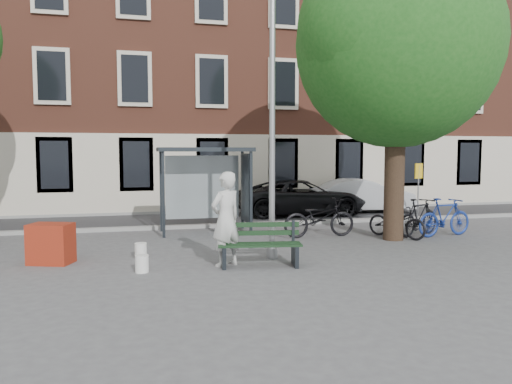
{
  "coord_description": "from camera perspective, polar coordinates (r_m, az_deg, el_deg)",
  "views": [
    {
      "loc": [
        -3.15,
        -11.16,
        2.5
      ],
      "look_at": [
        0.1,
        1.97,
        1.4
      ],
      "focal_mm": 35.0,
      "sensor_mm": 36.0,
      "label": 1
    }
  ],
  "objects": [
    {
      "name": "ground",
      "position": [
        11.86,
        1.82,
        -7.52
      ],
      "size": [
        90.0,
        90.0,
        0.0
      ],
      "primitive_type": "plane",
      "color": "#4C4C4F",
      "rests_on": "ground"
    },
    {
      "name": "road",
      "position": [
        18.6,
        -4.05,
        -3.07
      ],
      "size": [
        40.0,
        4.0,
        0.01
      ],
      "primitive_type": "cube",
      "color": "#28282B",
      "rests_on": "ground"
    },
    {
      "name": "curb_near",
      "position": [
        16.64,
        -2.86,
        -3.79
      ],
      "size": [
        40.0,
        0.25,
        0.12
      ],
      "primitive_type": "cube",
      "color": "gray",
      "rests_on": "ground"
    },
    {
      "name": "curb_far",
      "position": [
        20.55,
        -5.01,
        -2.19
      ],
      "size": [
        40.0,
        0.25,
        0.12
      ],
      "primitive_type": "cube",
      "color": "gray",
      "rests_on": "ground"
    },
    {
      "name": "building_row",
      "position": [
        24.78,
        -6.61,
        15.09
      ],
      "size": [
        30.0,
        8.0,
        14.0
      ],
      "primitive_type": "cube",
      "color": "brown",
      "rests_on": "ground"
    },
    {
      "name": "lamppost",
      "position": [
        11.6,
        1.85,
        6.05
      ],
      "size": [
        0.28,
        0.35,
        6.11
      ],
      "color": "#9EA0A3",
      "rests_on": "ground"
    },
    {
      "name": "tree_right",
      "position": [
        14.78,
        16.14,
        16.64
      ],
      "size": [
        5.76,
        5.6,
        8.2
      ],
      "color": "black",
      "rests_on": "ground"
    },
    {
      "name": "bus_shelter",
      "position": [
        15.49,
        -4.47,
        2.48
      ],
      "size": [
        2.85,
        1.45,
        2.62
      ],
      "color": "#1E2328",
      "rests_on": "ground"
    },
    {
      "name": "painter",
      "position": [
        10.87,
        -3.46,
        -3.11
      ],
      "size": [
        0.9,
        0.8,
        2.07
      ],
      "primitive_type": "imported",
      "rotation": [
        0.0,
        0.0,
        3.64
      ],
      "color": "silver",
      "rests_on": "ground"
    },
    {
      "name": "bench",
      "position": [
        10.95,
        0.4,
        -6.26
      ],
      "size": [
        1.88,
        0.86,
        0.93
      ],
      "rotation": [
        0.0,
        0.0,
        -0.16
      ],
      "color": "#1E2328",
      "rests_on": "ground"
    },
    {
      "name": "bike_a",
      "position": [
        14.69,
        7.23,
        -2.94
      ],
      "size": [
        2.19,
        0.81,
        1.14
      ],
      "primitive_type": "imported",
      "rotation": [
        0.0,
        0.0,
        1.6
      ],
      "color": "black",
      "rests_on": "ground"
    },
    {
      "name": "bike_b",
      "position": [
        15.72,
        20.75,
        -2.7
      ],
      "size": [
        1.96,
        0.82,
        1.14
      ],
      "primitive_type": "imported",
      "rotation": [
        0.0,
        0.0,
        1.72
      ],
      "color": "navy",
      "rests_on": "ground"
    },
    {
      "name": "bike_c",
      "position": [
        15.03,
        15.78,
        -3.23
      ],
      "size": [
        1.46,
        1.93,
        0.97
      ],
      "primitive_type": "imported",
      "rotation": [
        0.0,
        0.0,
        0.51
      ],
      "color": "black",
      "rests_on": "ground"
    },
    {
      "name": "bike_d",
      "position": [
        15.59,
        18.14,
        -2.72
      ],
      "size": [
        1.91,
        1.28,
        1.12
      ],
      "primitive_type": "imported",
      "rotation": [
        0.0,
        0.0,
        2.01
      ],
      "color": "black",
      "rests_on": "ground"
    },
    {
      "name": "car_dark",
      "position": [
        19.73,
        5.24,
        -0.61
      ],
      "size": [
        5.13,
        2.57,
        1.39
      ],
      "primitive_type": "imported",
      "rotation": [
        0.0,
        0.0,
        1.52
      ],
      "color": "black",
      "rests_on": "ground"
    },
    {
      "name": "car_silver",
      "position": [
        20.83,
        12.02,
        -0.42
      ],
      "size": [
        4.36,
        1.96,
        1.39
      ],
      "primitive_type": "imported",
      "rotation": [
        0.0,
        0.0,
        1.45
      ],
      "color": "#B8BBC0",
      "rests_on": "ground"
    },
    {
      "name": "red_stand",
      "position": [
        12.07,
        -22.39,
        -5.48
      ],
      "size": [
        1.05,
        0.87,
        0.9
      ],
      "primitive_type": "cube",
      "rotation": [
        0.0,
        0.0,
        -0.35
      ],
      "color": "maroon",
      "rests_on": "ground"
    },
    {
      "name": "bucket_b",
      "position": [
        12.09,
        -13.03,
        -6.54
      ],
      "size": [
        0.37,
        0.37,
        0.36
      ],
      "primitive_type": "cylinder",
      "rotation": [
        0.0,
        0.0,
        0.41
      ],
      "color": "white",
      "rests_on": "ground"
    },
    {
      "name": "bucket_c",
      "position": [
        10.7,
        -12.91,
        -7.99
      ],
      "size": [
        0.28,
        0.28,
        0.36
      ],
      "primitive_type": "cylinder",
      "rotation": [
        0.0,
        0.0,
        0.0
      ],
      "color": "white",
      "rests_on": "ground"
    },
    {
      "name": "notice_sign",
      "position": [
        16.65,
        18.07,
        1.26
      ],
      "size": [
        0.35,
        0.17,
        2.13
      ],
      "rotation": [
        0.0,
        0.0,
        0.38
      ],
      "color": "#9EA0A3",
      "rests_on": "ground"
    }
  ]
}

